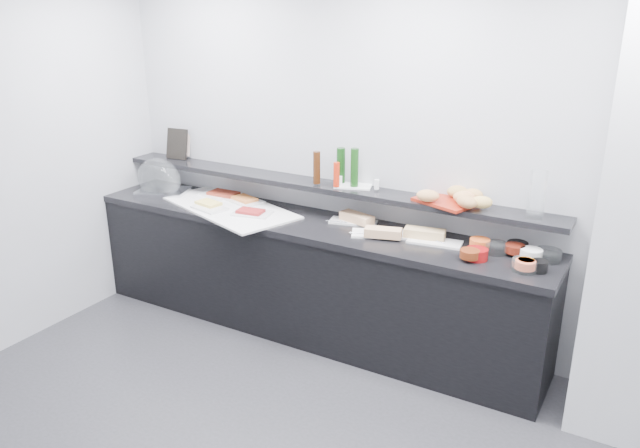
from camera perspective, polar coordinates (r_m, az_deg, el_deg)
The scene contains 55 objects.
back_wall at distance 4.43m, azimuth 8.66°, elevation 5.37°, with size 5.00×0.02×2.70m, color #A5A7AC.
buffet_cabinet at distance 4.78m, azimuth -1.11°, elevation -5.12°, with size 3.60×0.60×0.85m, color black.
counter_top at distance 4.61m, azimuth -1.15°, elevation -0.03°, with size 3.62×0.62×0.05m, color black.
wall_shelf at distance 4.67m, azimuth -0.06°, elevation 3.54°, with size 3.60×0.25×0.04m, color black.
cloche_base at distance 5.41m, azimuth -14.13°, elevation 2.88°, with size 0.41×0.27×0.04m, color silver.
cloche_dome at distance 5.43m, azimuth -14.52°, elevation 4.06°, with size 0.44×0.29×0.34m, color white.
linen_runner at distance 4.94m, azimuth -8.35°, elevation 1.55°, with size 1.18×0.56×0.01m, color silver.
platter_meat_a at distance 5.21m, azimuth -9.37°, elevation 2.63°, with size 0.28×0.18×0.01m, color white.
food_meat_a at distance 5.19m, azimuth -8.83°, elevation 2.79°, with size 0.24×0.15×0.02m, color maroon.
platter_salmon at distance 5.03m, azimuth -6.93°, elevation 2.12°, with size 0.30×0.20×0.01m, color silver.
food_salmon at distance 5.03m, azimuth -6.92°, elevation 2.32°, with size 0.20×0.13×0.02m, color orange.
platter_cheese at distance 4.89m, azimuth -10.05°, elevation 1.44°, with size 0.27×0.18×0.01m, color silver.
food_cheese at distance 4.95m, azimuth -10.16°, elevation 1.89°, with size 0.20×0.12×0.02m, color #F5D65F.
platter_meat_b at distance 4.73m, azimuth -6.23°, elevation 0.99°, with size 0.28×0.19×0.01m, color silver.
food_meat_b at distance 4.71m, azimuth -6.38°, elevation 1.17°, with size 0.19×0.12×0.02m, color maroon.
sandwich_plate_left at distance 4.57m, azimuth 3.07°, elevation 0.21°, with size 0.34×0.15×0.01m, color silver.
sandwich_food_left at distance 4.54m, azimuth 3.39°, elevation 0.57°, with size 0.26×0.10×0.06m, color #DFA575.
tongs_left at distance 4.53m, azimuth 1.53°, elevation 0.23°, with size 0.01×0.01×0.16m, color #ADAFB4.
sandwich_plate_mid at distance 4.35m, azimuth 5.59°, elevation -0.91°, with size 0.40×0.17×0.01m, color white.
sandwich_food_mid at distance 4.26m, azimuth 5.79°, elevation -0.78°, with size 0.25×0.10×0.06m, color tan.
tongs_mid at distance 4.32m, azimuth 3.74°, elevation -0.81°, with size 0.01×0.01×0.16m, color #AFB1B6.
sandwich_plate_right at distance 4.25m, azimuth 10.45°, elevation -1.62°, with size 0.36×0.15×0.01m, color white.
sandwich_food_right at distance 4.29m, azimuth 9.54°, elevation -0.85°, with size 0.27×0.11×0.06m, color tan.
tongs_right at distance 4.24m, azimuth 10.41°, elevation -1.50°, with size 0.01×0.01×0.16m, color silver.
bowl_glass_fruit at distance 4.16m, azimuth 15.82°, elevation -2.12°, with size 0.15×0.15×0.07m, color silver.
fill_glass_fruit at distance 4.19m, azimuth 14.41°, elevation -1.66°, with size 0.13×0.13×0.05m, color orange.
bowl_black_jam at distance 4.21m, azimuth 17.59°, elevation -2.05°, with size 0.13×0.13×0.07m, color black.
fill_black_jam at distance 4.16m, azimuth 17.41°, elevation -2.16°, with size 0.13×0.13×0.05m, color #5B180D.
bowl_glass_cream at distance 4.15m, azimuth 20.10°, elevation -2.70°, with size 0.17×0.17×0.07m, color silver.
fill_glass_cream at distance 4.12m, azimuth 18.75°, elevation -2.52°, with size 0.14×0.14×0.05m, color white.
bowl_red_jam at distance 4.04m, azimuth 14.14°, elevation -2.67°, with size 0.14×0.14×0.07m, color maroon.
fill_red_jam at distance 3.99m, azimuth 13.53°, elevation -2.67°, with size 0.12×0.12×0.05m, color #61240D.
bowl_glass_salmon at distance 3.95m, azimuth 18.21°, elevation -3.61°, with size 0.15×0.15×0.07m, color white.
fill_glass_salmon at distance 3.93m, azimuth 18.25°, elevation -3.54°, with size 0.12×0.12×0.05m, color #DC5B35.
bowl_black_fruit at distance 3.96m, azimuth 19.42°, elevation -3.65°, with size 0.10×0.10×0.07m, color black.
fill_black_fruit at distance 3.95m, azimuth 18.31°, elevation -3.43°, with size 0.10×0.10×0.05m, color orange.
framed_print at distance 5.51m, azimuth -12.95°, elevation 7.15°, with size 0.20×0.02×0.26m, color black.
print_art at distance 5.54m, azimuth -12.66°, elevation 7.24°, with size 0.19×0.00×0.22m, color beige.
condiment_tray at distance 4.57m, azimuth 3.07°, elevation 3.50°, with size 0.27×0.16×0.01m, color white.
bottle_green_a at distance 4.61m, azimuth 1.92°, elevation 5.39°, with size 0.06×0.06×0.26m, color #0F370F.
bottle_brown at distance 4.58m, azimuth -0.30°, elevation 5.18°, with size 0.05×0.05×0.24m, color #391B0A.
bottle_green_b at distance 4.51m, azimuth 3.18°, elevation 5.17°, with size 0.06×0.06×0.28m, color #123C10.
bottle_hot at distance 4.50m, azimuth 1.51°, elevation 4.54°, with size 0.04×0.04×0.18m, color red.
shaker_salt at distance 4.55m, azimuth 1.83°, elevation 3.96°, with size 0.03×0.03×0.07m, color white.
shaker_pepper at distance 4.47m, azimuth 5.21°, elevation 3.63°, with size 0.04×0.04×0.07m, color white.
bread_tray at distance 4.28m, azimuth 11.41°, elevation 2.03°, with size 0.38×0.27×0.02m, color maroon.
bread_roll_nw at distance 4.33m, azimuth 12.47°, elevation 2.86°, with size 0.15×0.09×0.08m, color #AD8542.
bread_roll_n at distance 4.35m, azimuth 12.48°, elevation 2.95°, with size 0.13×0.08×0.08m, color #C8814C.
bread_roll_ne at distance 4.30m, azimuth 13.84°, elevation 2.63°, with size 0.14×0.09×0.08m, color #BF8949.
bread_roll_sw at distance 4.21m, azimuth 9.84°, elevation 2.56°, with size 0.15×0.10×0.08m, color #C18249.
bread_roll_s at distance 4.13m, azimuth 13.25°, elevation 1.98°, with size 0.15×0.10×0.08m, color #AB7741.
bread_roll_se at distance 4.14m, azimuth 14.57°, elevation 1.94°, with size 0.14×0.09×0.08m, color tan.
bread_roll_midw at distance 4.23m, azimuth 13.15°, elevation 2.42°, with size 0.13×0.09×0.08m, color #D38950.
bread_roll_mide at distance 4.21m, azimuth 12.95°, elevation 2.37°, with size 0.13×0.08×0.08m, color #C6884B.
carafe at distance 4.10m, azimuth 19.22°, elevation 2.56°, with size 0.11×0.11×0.30m, color white.
Camera 1 is at (1.54, -2.01, 2.43)m, focal length 35.00 mm.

